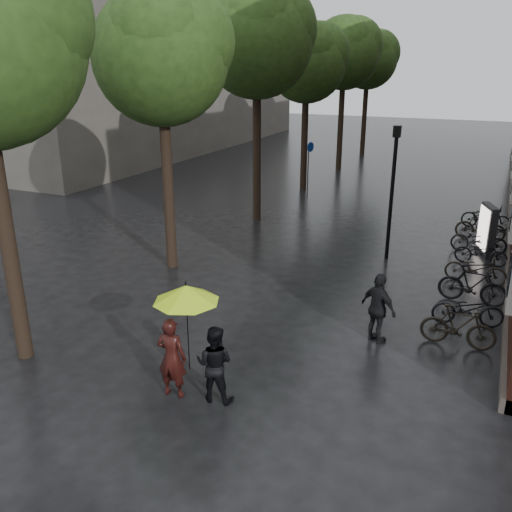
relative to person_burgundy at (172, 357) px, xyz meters
The scene contains 11 objects.
ground 1.37m from the person_burgundy, 75.33° to the right, with size 120.00×120.00×0.00m, color black.
bg_building 35.14m from the person_burgundy, 128.89° to the left, with size 16.00×30.00×14.00m, color #47423D.
street_trees 16.26m from the person_burgundy, 104.04° to the left, with size 4.33×34.03×8.91m.
person_burgundy is the anchor object (origin of this frame).
person_black 0.82m from the person_burgundy, 14.93° to the left, with size 0.73×0.57×1.51m, color black.
lime_umbrella 1.38m from the person_burgundy, 11.08° to the left, with size 1.21×1.21×1.77m.
pedestrian_walking 4.81m from the person_burgundy, 50.43° to the left, with size 0.96×0.40×1.64m, color black.
parked_bicycles 10.55m from the person_burgundy, 62.61° to the left, with size 1.89×10.69×1.04m.
ad_lightbox 12.22m from the person_burgundy, 65.82° to the left, with size 0.26×1.10×1.67m.
lamp_post 9.81m from the person_burgundy, 77.19° to the left, with size 0.22×0.22×4.23m.
cycle_sign 17.30m from the person_burgundy, 100.59° to the left, with size 0.13×0.46×2.51m.
Camera 1 is at (4.81, -6.37, 5.99)m, focal length 38.00 mm.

